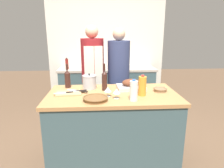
{
  "coord_description": "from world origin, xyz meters",
  "views": [
    {
      "loc": [
        -0.15,
        -2.21,
        1.6
      ],
      "look_at": [
        0.0,
        0.12,
        0.97
      ],
      "focal_mm": 32.0,
      "sensor_mm": 36.0,
      "label": 1
    }
  ],
  "objects": [
    {
      "name": "wicker_basket",
      "position": [
        -0.2,
        -0.24,
        0.91
      ],
      "size": [
        0.26,
        0.26,
        0.04
      ],
      "color": "brown",
      "rests_on": "kitchen_island"
    },
    {
      "name": "mixing_bowl",
      "position": [
        0.58,
        0.04,
        0.91
      ],
      "size": [
        0.16,
        0.16,
        0.04
      ],
      "color": "#846647",
      "rests_on": "kitchen_island"
    },
    {
      "name": "condiment_bottle_short",
      "position": [
        -0.76,
        1.54,
        0.99
      ],
      "size": [
        0.06,
        0.06,
        0.21
      ],
      "color": "maroon",
      "rests_on": "back_counter"
    },
    {
      "name": "milk_jug",
      "position": [
        0.2,
        -0.26,
        0.99
      ],
      "size": [
        0.08,
        0.08,
        0.23
      ],
      "color": "white",
      "rests_on": "kitchen_island"
    },
    {
      "name": "person_cook_guest",
      "position": [
        0.15,
        0.84,
        0.91
      ],
      "size": [
        0.34,
        0.34,
        1.64
      ],
      "rotation": [
        0.0,
        0.0,
        -0.07
      ],
      "color": "beige",
      "rests_on": "ground_plane"
    },
    {
      "name": "knife_bread",
      "position": [
        -0.56,
        -0.01,
        0.91
      ],
      "size": [
        0.22,
        0.08,
        0.01
      ],
      "color": "#B7B7BC",
      "rests_on": "cutting_board"
    },
    {
      "name": "person_cook_aproned",
      "position": [
        -0.25,
        0.85,
        0.93
      ],
      "size": [
        0.35,
        0.36,
        1.68
      ],
      "rotation": [
        0.0,
        0.0,
        0.12
      ],
      "color": "beige",
      "rests_on": "ground_plane"
    },
    {
      "name": "wine_glass_right",
      "position": [
        0.03,
        -0.18,
        0.97
      ],
      "size": [
        0.08,
        0.08,
        0.11
      ],
      "color": "silver",
      "rests_on": "kitchen_island"
    },
    {
      "name": "cutting_board",
      "position": [
        -0.51,
        0.01,
        0.9
      ],
      "size": [
        0.3,
        0.22,
        0.02
      ],
      "color": "tan",
      "rests_on": "kitchen_island"
    },
    {
      "name": "wine_bottle_dark",
      "position": [
        -0.09,
        0.13,
        1.02
      ],
      "size": [
        0.06,
        0.06,
        0.33
      ],
      "color": "#381E19",
      "rests_on": "kitchen_island"
    },
    {
      "name": "roasting_pan",
      "position": [
        0.24,
        0.16,
        0.94
      ],
      "size": [
        0.35,
        0.27,
        0.13
      ],
      "color": "#BCBCC1",
      "rests_on": "kitchen_island"
    },
    {
      "name": "condiment_bottle_tall",
      "position": [
        -0.22,
        1.77,
        0.98
      ],
      "size": [
        0.06,
        0.06,
        0.19
      ],
      "color": "#234C28",
      "rests_on": "back_counter"
    },
    {
      "name": "knife_chef",
      "position": [
        -0.41,
        0.07,
        0.91
      ],
      "size": [
        0.26,
        0.14,
        0.01
      ],
      "color": "#B7B7BC",
      "rests_on": "cutting_board"
    },
    {
      "name": "wine_bottle_green",
      "position": [
        -0.56,
        0.28,
        1.01
      ],
      "size": [
        0.07,
        0.07,
        0.3
      ],
      "color": "#381E19",
      "rests_on": "kitchen_island"
    },
    {
      "name": "wine_glass_left",
      "position": [
        -0.06,
        -0.11,
        0.97
      ],
      "size": [
        0.08,
        0.08,
        0.11
      ],
      "color": "silver",
      "rests_on": "kitchen_island"
    },
    {
      "name": "back_counter",
      "position": [
        0.0,
        1.62,
        0.45
      ],
      "size": [
        1.86,
        0.6,
        0.89
      ],
      "color": "#3D565B",
      "rests_on": "ground_plane"
    },
    {
      "name": "stock_pot",
      "position": [
        -0.28,
        0.22,
        0.97
      ],
      "size": [
        0.17,
        0.17,
        0.19
      ],
      "color": "#B7B7BC",
      "rests_on": "kitchen_island"
    },
    {
      "name": "knife_paring",
      "position": [
        -0.4,
        0.07,
        0.91
      ],
      "size": [
        0.2,
        0.07,
        0.01
      ],
      "color": "#B7B7BC",
      "rests_on": "cutting_board"
    },
    {
      "name": "juice_jug",
      "position": [
        0.33,
        -0.09,
        1.0
      ],
      "size": [
        0.09,
        0.09,
        0.24
      ],
      "color": "orange",
      "rests_on": "kitchen_island"
    },
    {
      "name": "kitchen_island",
      "position": [
        0.0,
        0.0,
        0.44
      ],
      "size": [
        1.51,
        0.82,
        0.89
      ],
      "color": "#3D565B",
      "rests_on": "ground_plane"
    },
    {
      "name": "back_wall",
      "position": [
        0.0,
        1.97,
        1.27
      ],
      "size": [
        2.36,
        0.1,
        2.55
      ],
      "color": "silver",
      "rests_on": "ground_plane"
    },
    {
      "name": "ground_plane",
      "position": [
        0.0,
        0.0,
        0.0
      ],
      "size": [
        12.0,
        12.0,
        0.0
      ],
      "primitive_type": "plane",
      "color": "brown"
    }
  ]
}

